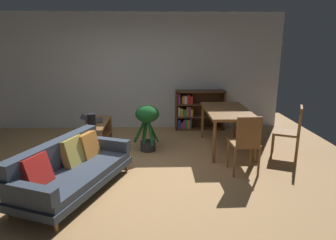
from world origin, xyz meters
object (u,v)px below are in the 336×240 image
(desk_speaker, at_px, (92,120))
(potted_floor_plant, at_px, (147,121))
(bookshelf, at_px, (195,110))
(open_laptop, at_px, (93,120))
(fabric_couch, at_px, (71,168))
(media_console, at_px, (97,137))
(dining_chair_near, at_px, (246,141))
(dining_chair_far, at_px, (291,129))
(dining_table, at_px, (227,113))

(desk_speaker, height_order, potted_floor_plant, potted_floor_plant)
(desk_speaker, bearing_deg, bookshelf, 40.15)
(open_laptop, height_order, bookshelf, bookshelf)
(fabric_couch, relative_size, open_laptop, 4.45)
(open_laptop, relative_size, bookshelf, 0.39)
(media_console, relative_size, dining_chair_near, 1.09)
(bookshelf, bearing_deg, media_console, -144.06)
(media_console, relative_size, open_laptop, 2.32)
(media_console, xyz_separation_m, open_laptop, (-0.08, 0.11, 0.31))
(desk_speaker, bearing_deg, media_console, 85.75)
(bookshelf, bearing_deg, open_laptop, -147.10)
(media_console, relative_size, dining_chair_far, 1.11)
(dining_chair_near, height_order, bookshelf, dining_chair_near)
(media_console, height_order, bookshelf, bookshelf)
(dining_table, bearing_deg, fabric_couch, -147.51)
(open_laptop, distance_m, bookshelf, 2.54)
(media_console, bearing_deg, open_laptop, 125.31)
(dining_chair_far, bearing_deg, dining_chair_near, -146.49)
(dining_table, bearing_deg, open_laptop, 179.15)
(fabric_couch, bearing_deg, dining_table, 32.49)
(dining_chair_near, bearing_deg, dining_chair_far, 33.51)
(desk_speaker, relative_size, bookshelf, 0.20)
(dining_chair_near, xyz_separation_m, dining_chair_far, (1.02, 0.67, -0.02))
(dining_chair_near, bearing_deg, desk_speaker, 162.01)
(fabric_couch, bearing_deg, desk_speaker, 88.59)
(fabric_couch, bearing_deg, open_laptop, 90.94)
(fabric_couch, xyz_separation_m, open_laptop, (-0.03, 1.65, 0.26))
(potted_floor_plant, bearing_deg, dining_chair_near, -35.09)
(fabric_couch, xyz_separation_m, desk_speaker, (0.03, 1.28, 0.35))
(media_console, xyz_separation_m, dining_chair_far, (3.54, -0.41, 0.24))
(fabric_couch, height_order, potted_floor_plant, potted_floor_plant)
(fabric_couch, distance_m, media_console, 1.54)
(desk_speaker, distance_m, potted_floor_plant, 1.02)
(fabric_couch, bearing_deg, dining_chair_near, 10.06)
(dining_chair_near, xyz_separation_m, bookshelf, (-0.47, 2.57, -0.09))
(potted_floor_plant, bearing_deg, bookshelf, 53.48)
(desk_speaker, bearing_deg, potted_floor_plant, 15.51)
(open_laptop, bearing_deg, bookshelf, 32.90)
(desk_speaker, bearing_deg, fabric_couch, -91.41)
(open_laptop, height_order, dining_table, dining_table)
(open_laptop, xyz_separation_m, dining_chair_far, (3.62, -0.52, -0.07))
(fabric_couch, relative_size, potted_floor_plant, 2.28)
(open_laptop, distance_m, potted_floor_plant, 1.04)
(dining_table, relative_size, dining_chair_far, 1.57)
(desk_speaker, distance_m, dining_chair_near, 2.68)
(dining_table, xyz_separation_m, dining_chair_near, (0.04, -1.16, -0.17))
(dining_chair_far, bearing_deg, media_console, 173.36)
(fabric_couch, xyz_separation_m, potted_floor_plant, (1.01, 1.55, 0.25))
(potted_floor_plant, bearing_deg, dining_table, 2.25)
(media_console, height_order, dining_chair_far, dining_chair_far)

